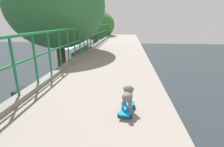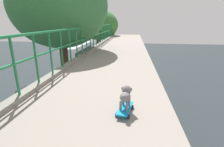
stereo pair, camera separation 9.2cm
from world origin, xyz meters
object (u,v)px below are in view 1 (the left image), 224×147
(car_white_fifth, at_px, (36,128))
(small_dog, at_px, (128,94))
(car_silver_sixth, at_px, (24,98))
(city_bus, at_px, (74,53))
(toy_skateboard, at_px, (127,108))

(car_white_fifth, xyz_separation_m, small_dog, (5.99, -6.70, 5.70))
(car_white_fifth, relative_size, car_silver_sixth, 1.00)
(car_white_fifth, xyz_separation_m, city_bus, (-3.73, 20.31, 1.31))
(car_silver_sixth, bearing_deg, city_bus, 90.87)
(car_white_fifth, height_order, toy_skateboard, toy_skateboard)
(car_white_fifth, height_order, city_bus, city_bus)
(city_bus, bearing_deg, car_white_fifth, -79.58)
(small_dog, bearing_deg, car_silver_sixth, 130.83)
(car_white_fifth, relative_size, toy_skateboard, 8.15)
(city_bus, bearing_deg, car_silver_sixth, -89.13)
(toy_skateboard, bearing_deg, car_white_fifth, 131.65)
(car_white_fifth, bearing_deg, city_bus, 100.42)
(car_silver_sixth, relative_size, toy_skateboard, 8.15)
(car_silver_sixth, distance_m, toy_skateboard, 15.53)
(car_silver_sixth, bearing_deg, toy_skateboard, -49.26)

